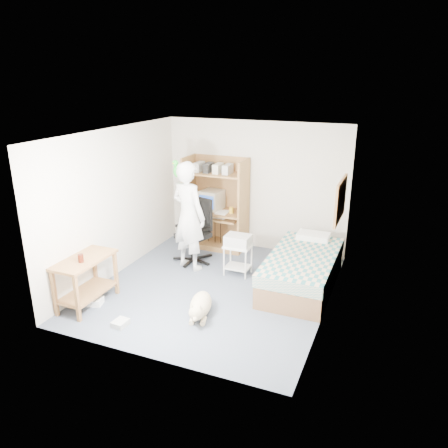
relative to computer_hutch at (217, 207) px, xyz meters
The scene contains 21 objects.
floor 2.05m from the computer_hutch, 68.06° to the right, with size 4.00×4.00×0.00m, color #495363.
wall_back 0.86m from the computer_hutch, 20.54° to the left, with size 3.60×0.02×2.50m, color beige.
wall_right 3.07m from the computer_hutch, 34.80° to the right, with size 0.02×4.00×2.50m, color beige.
wall_left 2.10m from the computer_hutch, 122.33° to the right, with size 0.02×4.00×2.50m, color beige.
ceiling 2.52m from the computer_hutch, 68.06° to the right, with size 3.60×4.00×0.02m, color white.
computer_hutch is the anchor object (origin of this frame).
bed 2.35m from the computer_hutch, 29.29° to the right, with size 1.02×2.02×0.66m.
side_desk 3.08m from the computer_hutch, 106.14° to the right, with size 0.50×1.00×0.75m.
corkboard 2.69m from the computer_hutch, 18.72° to the right, with size 0.04×0.94×0.66m.
office_chair 0.93m from the computer_hutch, 94.68° to the right, with size 0.66×0.67×1.16m.
person 1.15m from the computer_hutch, 91.91° to the right, with size 0.71×0.46×1.93m, color silver.
parrot 1.49m from the computer_hutch, 102.04° to the right, with size 0.14×0.25×0.39m.
dog 2.80m from the computer_hutch, 71.68° to the right, with size 0.46×0.92×0.35m.
printer_cart 1.46m from the computer_hutch, 51.41° to the right, with size 0.45×0.36×0.54m.
printer 1.40m from the computer_hutch, 51.41° to the right, with size 0.42×0.32×0.18m, color #AFAFAA.
crt_monitor 0.17m from the computer_hutch, behind, with size 0.44×0.46×0.38m.
keyboard 0.22m from the computer_hutch, 78.27° to the right, with size 0.45×0.16×0.03m, color beige.
pencil_cup 0.36m from the computer_hutch, 14.21° to the right, with size 0.08×0.08×0.12m, color gold.
drink_glass 3.16m from the computer_hutch, 104.67° to the right, with size 0.08×0.08×0.12m, color #3E130A.
floor_box_a 3.11m from the computer_hutch, 104.76° to the right, with size 0.25×0.20×0.10m, color white.
floor_box_b 3.36m from the computer_hutch, 90.83° to the right, with size 0.18×0.22×0.08m, color #B1B1AC.
Camera 1 is at (2.59, -5.84, 3.31)m, focal length 35.00 mm.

